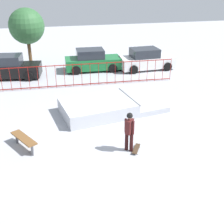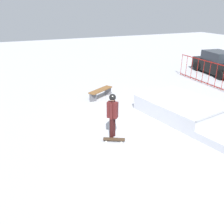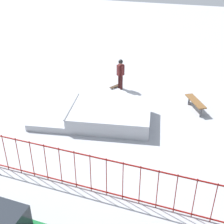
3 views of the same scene
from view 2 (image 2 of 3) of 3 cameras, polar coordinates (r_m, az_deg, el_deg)
The scene contains 6 objects.
ground_plane at distance 10.93m, azimuth 10.16°, elevation -1.85°, with size 60.00×60.00×0.00m, color #A8AAB2.
skate_ramp at distance 11.31m, azimuth 17.47°, elevation 0.04°, with size 5.77×3.49×0.74m.
skater at distance 8.97m, azimuth 0.12°, elevation -0.16°, with size 0.42×0.43×1.73m.
skateboard at distance 9.11m, azimuth 0.48°, elevation -6.32°, with size 0.56×0.80×0.09m.
park_bench at distance 13.27m, azimuth -2.64°, elevation 4.74°, with size 1.16×1.58×0.48m.
parked_car_black at distance 19.68m, azimuth 23.34°, elevation 10.14°, with size 4.29×2.35×1.60m.
Camera 2 is at (8.12, -5.71, 4.58)m, focal length 39.57 mm.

